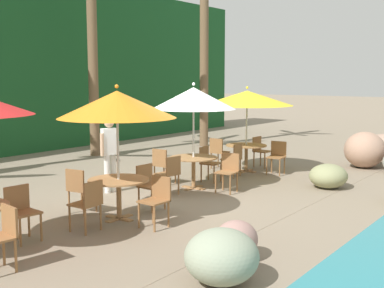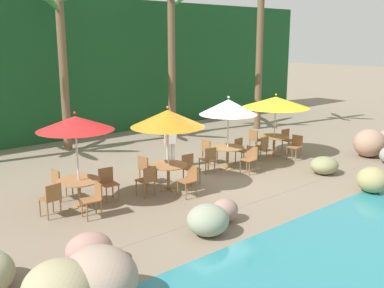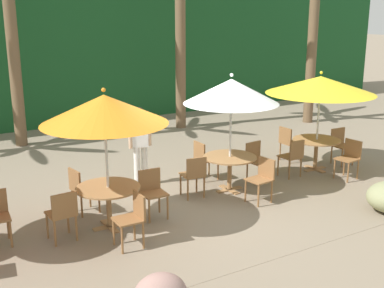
% 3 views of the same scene
% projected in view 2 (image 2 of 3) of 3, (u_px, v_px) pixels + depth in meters
% --- Properties ---
extents(ground_plane, '(120.00, 120.00, 0.00)m').
position_uv_depth(ground_plane, '(207.00, 176.00, 14.43)').
color(ground_plane, gray).
extents(terrace_deck, '(18.00, 5.20, 0.01)m').
position_uv_depth(terrace_deck, '(207.00, 176.00, 14.43)').
color(terrace_deck, gray).
rests_on(terrace_deck, ground).
extents(foliage_backdrop, '(28.00, 2.40, 6.00)m').
position_uv_depth(foliage_backdrop, '(73.00, 67.00, 20.42)').
color(foliage_backdrop, '#194C23').
rests_on(foliage_backdrop, ground).
extents(rock_seawall, '(16.45, 3.37, 1.03)m').
position_uv_depth(rock_seawall, '(285.00, 188.00, 12.05)').
color(rock_seawall, gray).
rests_on(rock_seawall, ground).
extents(umbrella_red, '(1.93, 1.93, 2.51)m').
position_uv_depth(umbrella_red, '(75.00, 123.00, 11.25)').
color(umbrella_red, silver).
rests_on(umbrella_red, ground).
extents(dining_table_red, '(1.10, 1.10, 0.74)m').
position_uv_depth(dining_table_red, '(79.00, 185.00, 11.61)').
color(dining_table_red, '#A37547').
rests_on(dining_table_red, ground).
extents(chair_red_seaward, '(0.45, 0.46, 0.87)m').
position_uv_depth(chair_red_seaward, '(108.00, 182.00, 12.20)').
color(chair_red_seaward, olive).
rests_on(chair_red_seaward, ground).
extents(chair_red_inland, '(0.45, 0.45, 0.87)m').
position_uv_depth(chair_red_inland, '(60.00, 182.00, 12.17)').
color(chair_red_inland, olive).
rests_on(chair_red_inland, ground).
extents(chair_red_left, '(0.47, 0.48, 0.87)m').
position_uv_depth(chair_red_left, '(51.00, 198.00, 10.96)').
color(chair_red_left, olive).
rests_on(chair_red_left, ground).
extents(chair_red_right, '(0.48, 0.48, 0.87)m').
position_uv_depth(chair_red_right, '(95.00, 197.00, 10.99)').
color(chair_red_right, olive).
rests_on(chair_red_right, ground).
extents(umbrella_orange, '(2.10, 2.10, 2.43)m').
position_uv_depth(umbrella_orange, '(168.00, 118.00, 12.70)').
color(umbrella_orange, silver).
rests_on(umbrella_orange, ground).
extents(dining_table_orange, '(1.10, 1.10, 0.74)m').
position_uv_depth(dining_table_orange, '(168.00, 169.00, 13.03)').
color(dining_table_orange, '#A37547').
rests_on(dining_table_orange, ground).
extents(chair_orange_seaward, '(0.44, 0.45, 0.87)m').
position_uv_depth(chair_orange_seaward, '(190.00, 167.00, 13.63)').
color(chair_orange_seaward, olive).
rests_on(chair_orange_seaward, ground).
extents(chair_orange_inland, '(0.48, 0.48, 0.87)m').
position_uv_depth(chair_orange_inland, '(146.00, 167.00, 13.53)').
color(chair_orange_inland, olive).
rests_on(chair_orange_inland, ground).
extents(chair_orange_left, '(0.45, 0.46, 0.87)m').
position_uv_depth(chair_orange_left, '(147.00, 179.00, 12.41)').
color(chair_orange_left, olive).
rests_on(chair_orange_left, ground).
extents(chair_orange_right, '(0.44, 0.43, 0.87)m').
position_uv_depth(chair_orange_right, '(189.00, 178.00, 12.47)').
color(chair_orange_right, olive).
rests_on(chair_orange_right, ground).
extents(umbrella_white, '(1.92, 1.92, 2.44)m').
position_uv_depth(umbrella_white, '(228.00, 107.00, 14.81)').
color(umbrella_white, silver).
rests_on(umbrella_white, ground).
extents(dining_table_white, '(1.10, 1.10, 0.74)m').
position_uv_depth(dining_table_white, '(228.00, 151.00, 15.14)').
color(dining_table_white, '#A37547').
rests_on(dining_table_white, ground).
extents(chair_white_seaward, '(0.46, 0.47, 0.87)m').
position_uv_depth(chair_white_seaward, '(241.00, 149.00, 15.83)').
color(chair_white_seaward, olive).
rests_on(chair_white_seaward, ground).
extents(chair_white_inland, '(0.43, 0.43, 0.87)m').
position_uv_depth(chair_white_inland, '(208.00, 150.00, 15.73)').
color(chair_white_inland, olive).
rests_on(chair_white_inland, ground).
extents(chair_white_left, '(0.46, 0.47, 0.87)m').
position_uv_depth(chair_white_left, '(209.00, 158.00, 14.63)').
color(chair_white_left, olive).
rests_on(chair_white_left, ground).
extents(chair_white_right, '(0.47, 0.47, 0.87)m').
position_uv_depth(chair_white_right, '(250.00, 158.00, 14.67)').
color(chair_white_right, olive).
rests_on(chair_white_right, ground).
extents(umbrella_yellow, '(2.47, 2.47, 2.32)m').
position_uv_depth(umbrella_yellow, '(276.00, 102.00, 16.51)').
color(umbrella_yellow, silver).
rests_on(umbrella_yellow, ground).
extents(dining_table_yellow, '(1.10, 1.10, 0.74)m').
position_uv_depth(dining_table_yellow, '(274.00, 140.00, 16.82)').
color(dining_table_yellow, '#A37547').
rests_on(dining_table_yellow, ground).
extents(chair_yellow_seaward, '(0.44, 0.45, 0.87)m').
position_uv_depth(chair_yellow_seaward, '(287.00, 139.00, 17.43)').
color(chair_yellow_seaward, olive).
rests_on(chair_yellow_seaward, ground).
extents(chair_yellow_inland, '(0.43, 0.43, 0.87)m').
position_uv_depth(chair_yellow_inland, '(255.00, 139.00, 17.41)').
color(chair_yellow_inland, olive).
rests_on(chair_yellow_inland, ground).
extents(chair_yellow_left, '(0.44, 0.45, 0.87)m').
position_uv_depth(chair_yellow_left, '(262.00, 146.00, 16.21)').
color(chair_yellow_left, olive).
rests_on(chair_yellow_left, ground).
extents(chair_yellow_right, '(0.47, 0.47, 0.87)m').
position_uv_depth(chair_yellow_right, '(296.00, 145.00, 16.35)').
color(chair_yellow_right, olive).
rests_on(chair_yellow_right, ground).
extents(palm_tree_second, '(3.30, 3.29, 6.22)m').
position_uv_depth(palm_tree_second, '(61.00, 44.00, 16.93)').
color(palm_tree_second, brown).
rests_on(palm_tree_second, ground).
extents(palm_tree_third, '(3.58, 3.58, 6.66)m').
position_uv_depth(palm_tree_third, '(171.00, 37.00, 19.69)').
color(palm_tree_third, brown).
rests_on(palm_tree_third, ground).
extents(palm_tree_fourth, '(2.70, 2.85, 6.98)m').
position_uv_depth(palm_tree_fourth, '(260.00, 36.00, 21.10)').
color(palm_tree_fourth, brown).
rests_on(palm_tree_fourth, ground).
extents(waiter_in_white, '(0.52, 0.32, 1.70)m').
position_uv_depth(waiter_in_white, '(171.00, 140.00, 15.08)').
color(waiter_in_white, white).
rests_on(waiter_in_white, ground).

